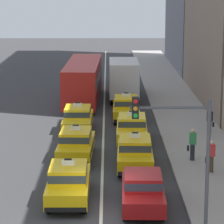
{
  "coord_description": "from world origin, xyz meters",
  "views": [
    {
      "loc": [
        0.29,
        -23.0,
        9.54
      ],
      "look_at": [
        0.55,
        14.87,
        1.3
      ],
      "focal_mm": 96.92,
      "sensor_mm": 36.0,
      "label": 1
    }
  ],
  "objects": [
    {
      "name": "bus_left_fourth",
      "position": [
        -1.69,
        24.77,
        1.82
      ],
      "size": [
        2.84,
        11.27,
        3.22
      ],
      "color": "black",
      "rests_on": "ground"
    },
    {
      "name": "sidewalk_curb",
      "position": [
        5.6,
        15.0,
        0.07
      ],
      "size": [
        4.0,
        90.0,
        0.15
      ],
      "primitive_type": "cube",
      "color": "#9E9993",
      "rests_on": "ground"
    },
    {
      "name": "box_truck_right_fifth",
      "position": [
        1.57,
        25.83,
        1.78
      ],
      "size": [
        2.32,
        6.97,
        3.27
      ],
      "color": "black",
      "rests_on": "ground"
    },
    {
      "name": "ground_plane",
      "position": [
        0.0,
        0.0,
        0.0
      ],
      "size": [
        160.0,
        160.0,
        0.0
      ],
      "primitive_type": "plane",
      "color": "#353538"
    },
    {
      "name": "pedestrian_mid_block",
      "position": [
        5.44,
        5.96,
        0.97
      ],
      "size": [
        0.47,
        0.24,
        1.63
      ],
      "color": "#473828",
      "rests_on": "sidewalk_curb"
    },
    {
      "name": "taxi_right_fourth",
      "position": [
        1.56,
        18.28,
        0.88
      ],
      "size": [
        1.9,
        4.59,
        1.96
      ],
      "color": "black",
      "rests_on": "ground"
    },
    {
      "name": "pedestrian_by_storefront",
      "position": [
        6.64,
        13.58,
        0.97
      ],
      "size": [
        0.47,
        0.24,
        1.64
      ],
      "color": "#473828",
      "rests_on": "sidewalk_curb"
    },
    {
      "name": "lane_stripe_left_right",
      "position": [
        0.0,
        20.0,
        0.0
      ],
      "size": [
        0.14,
        80.0,
        0.01
      ],
      "primitive_type": "cube",
      "color": "silver",
      "rests_on": "ground"
    },
    {
      "name": "sedan_right_nearest",
      "position": [
        1.77,
        1.43,
        0.85
      ],
      "size": [
        1.86,
        4.34,
        1.58
      ],
      "color": "black",
      "rests_on": "ground"
    },
    {
      "name": "pedestrian_near_crosswalk",
      "position": [
        4.79,
        8.01,
        1.02
      ],
      "size": [
        0.47,
        0.24,
        1.73
      ],
      "color": "#23232D",
      "rests_on": "sidewalk_curb"
    },
    {
      "name": "taxi_left_second",
      "position": [
        -1.45,
        8.74,
        0.88
      ],
      "size": [
        1.98,
        4.62,
        1.96
      ],
      "color": "black",
      "rests_on": "ground"
    },
    {
      "name": "sedan_left_fifth",
      "position": [
        -1.69,
        33.36,
        0.85
      ],
      "size": [
        1.86,
        4.34,
        1.58
      ],
      "color": "black",
      "rests_on": "ground"
    },
    {
      "name": "taxi_left_third",
      "position": [
        -1.65,
        14.89,
        0.88
      ],
      "size": [
        1.88,
        4.59,
        1.96
      ],
      "color": "black",
      "rests_on": "ground"
    },
    {
      "name": "taxi_right_third",
      "position": [
        1.73,
        12.3,
        0.88
      ],
      "size": [
        1.94,
        4.61,
        1.96
      ],
      "color": "black",
      "rests_on": "ground"
    },
    {
      "name": "taxi_left_nearest",
      "position": [
        -1.45,
        2.38,
        0.88
      ],
      "size": [
        1.83,
        4.56,
        1.96
      ],
      "color": "black",
      "rests_on": "ground"
    },
    {
      "name": "traffic_light_pole",
      "position": [
        2.89,
        -2.38,
        3.82
      ],
      "size": [
        2.87,
        0.33,
        5.58
      ],
      "color": "#47474C",
      "rests_on": "ground"
    },
    {
      "name": "taxi_right_second",
      "position": [
        1.68,
        7.08,
        0.88
      ],
      "size": [
        1.93,
        4.61,
        1.96
      ],
      "color": "black",
      "rests_on": "ground"
    }
  ]
}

